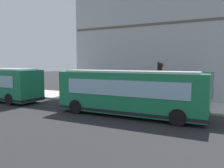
% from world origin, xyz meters
% --- Properties ---
extents(ground, '(120.00, 120.00, 0.00)m').
position_xyz_m(ground, '(0.00, 0.00, 0.00)').
color(ground, '#262628').
extents(sidewalk_curb, '(4.49, 40.00, 0.15)m').
position_xyz_m(sidewalk_curb, '(4.84, 0.00, 0.07)').
color(sidewalk_curb, '#B2ADA3').
rests_on(sidewalk_curb, ground).
extents(building_corner, '(8.99, 17.12, 13.21)m').
position_xyz_m(building_corner, '(11.56, 0.00, 6.60)').
color(building_corner, '#A8A8AD').
rests_on(building_corner, ground).
extents(city_bus_nearside, '(2.79, 10.10, 3.07)m').
position_xyz_m(city_bus_nearside, '(-0.06, -1.09, 1.55)').
color(city_bus_nearside, '#197247').
rests_on(city_bus_nearside, ground).
extents(traffic_light_near_corner, '(0.32, 0.49, 3.53)m').
position_xyz_m(traffic_light_near_corner, '(3.01, -2.33, 2.61)').
color(traffic_light_near_corner, black).
rests_on(traffic_light_near_corner, sidewalk_curb).
extents(pedestrian_near_building_entrance, '(0.32, 0.32, 1.61)m').
position_xyz_m(pedestrian_near_building_entrance, '(4.07, 7.58, 1.07)').
color(pedestrian_near_building_entrance, silver).
rests_on(pedestrian_near_building_entrance, sidewalk_curb).
extents(pedestrian_walking_along_curb, '(0.32, 0.32, 1.54)m').
position_xyz_m(pedestrian_walking_along_curb, '(4.15, -3.63, 1.03)').
color(pedestrian_walking_along_curb, gold).
rests_on(pedestrian_walking_along_curb, sidewalk_curb).
extents(pedestrian_near_hydrant, '(0.32, 0.32, 1.55)m').
position_xyz_m(pedestrian_near_hydrant, '(4.22, 5.64, 1.03)').
color(pedestrian_near_hydrant, silver).
rests_on(pedestrian_near_hydrant, sidewalk_curb).
extents(newspaper_vending_box, '(0.44, 0.42, 0.90)m').
position_xyz_m(newspaper_vending_box, '(3.31, 5.18, 0.60)').
color(newspaper_vending_box, '#197233').
rests_on(newspaper_vending_box, sidewalk_curb).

